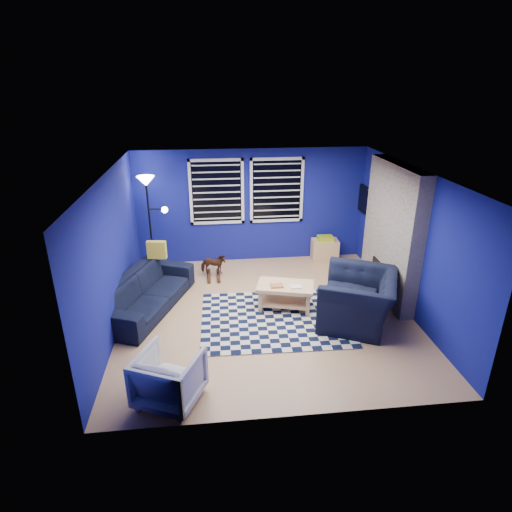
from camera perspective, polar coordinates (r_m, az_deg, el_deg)
The scene contains 18 objects.
floor at distance 7.64m, azimuth 1.38°, elevation -7.68°, with size 5.00×5.00×0.00m, color tan.
ceiling at distance 6.73m, azimuth 1.58°, elevation 11.03°, with size 5.00×5.00×0.00m, color white.
wall_back at distance 9.44m, azimuth -0.61°, elevation 6.63°, with size 5.00×5.00×0.00m, color navy.
wall_left at distance 7.20m, azimuth -18.64°, elevation 0.20°, with size 5.00×5.00×0.00m, color navy.
wall_right at distance 7.82m, azimuth 19.95°, elevation 1.77°, with size 5.00×5.00×0.00m, color navy.
fireplace at distance 8.20m, azimuth 17.55°, elevation 2.64°, with size 0.65×2.00×2.50m.
window_left at distance 9.27m, azimuth -5.26°, elevation 8.47°, with size 1.17×0.06×1.42m.
window_right at distance 9.38m, azimuth 2.79°, elevation 8.72°, with size 1.17×0.06×1.42m.
tv at distance 9.49m, azimuth 14.67°, elevation 6.92°, with size 0.07×1.00×0.58m.
rug at distance 7.48m, azimuth 2.45°, elevation -8.34°, with size 2.50×2.00×0.02m, color black.
sofa at distance 7.88m, azimuth -14.39°, elevation -4.67°, with size 0.89×2.29×0.67m, color black.
armchair_big at distance 7.39m, azimuth 13.43°, elevation -5.60°, with size 1.18×1.35×0.87m, color black.
armchair_bent at distance 5.73m, azimuth -11.50°, elevation -15.59°, with size 0.75×0.78×0.71m, color gray.
rocking_horse at distance 8.88m, azimuth -5.73°, elevation -1.13°, with size 0.53×0.24×0.44m, color #422115.
coffee_table at distance 7.66m, azimuth 3.91°, elevation -4.72°, with size 1.10×0.80×0.49m.
cabinet at distance 9.83m, azimuth 9.14°, elevation 0.86°, with size 0.60×0.42×0.58m.
floor_lamp at distance 8.91m, azimuth -14.17°, elevation 7.92°, with size 0.56×0.35×2.07m.
throw_pillow at distance 8.33m, azimuth -13.10°, elevation 0.81°, with size 0.36×0.11×0.34m, color gold.
Camera 1 is at (-0.92, -6.53, 3.85)m, focal length 30.00 mm.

